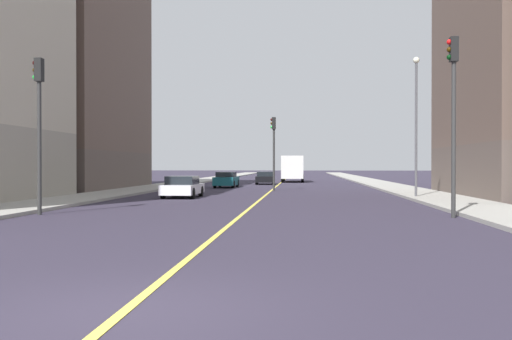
{
  "coord_description": "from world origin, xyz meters",
  "views": [
    {
      "loc": [
        2.33,
        -7.24,
        1.93
      ],
      "look_at": [
        -0.55,
        27.82,
        1.63
      ],
      "focal_mm": 39.38,
      "sensor_mm": 36.0,
      "label": 1
    }
  ],
  "objects_px": {
    "traffic_light_right_near": "(39,114)",
    "box_truck": "(293,168)",
    "car_black": "(265,178)",
    "building_right_midblock": "(67,54)",
    "traffic_light_median_far": "(274,143)",
    "car_teal": "(226,180)",
    "traffic_light_left_near": "(453,102)",
    "car_white": "(183,187)",
    "street_lamp_left_near": "(416,113)"
  },
  "relations": [
    {
      "from": "building_right_midblock",
      "to": "traffic_light_median_far",
      "type": "distance_m",
      "value": 18.32
    },
    {
      "from": "street_lamp_left_near",
      "to": "car_white",
      "type": "bearing_deg",
      "value": 179.5
    },
    {
      "from": "street_lamp_left_near",
      "to": "box_truck",
      "type": "distance_m",
      "value": 32.96
    },
    {
      "from": "traffic_light_right_near",
      "to": "street_lamp_left_near",
      "type": "relative_size",
      "value": 0.76
    },
    {
      "from": "car_white",
      "to": "car_black",
      "type": "bearing_deg",
      "value": 81.99
    },
    {
      "from": "car_black",
      "to": "car_white",
      "type": "bearing_deg",
      "value": -98.01
    },
    {
      "from": "traffic_light_left_near",
      "to": "street_lamp_left_near",
      "type": "distance_m",
      "value": 11.87
    },
    {
      "from": "traffic_light_right_near",
      "to": "car_white",
      "type": "xyz_separation_m",
      "value": [
        3.1,
        11.92,
        -3.3
      ]
    },
    {
      "from": "traffic_light_median_far",
      "to": "car_white",
      "type": "relative_size",
      "value": 1.32
    },
    {
      "from": "building_right_midblock",
      "to": "car_white",
      "type": "distance_m",
      "value": 18.92
    },
    {
      "from": "traffic_light_right_near",
      "to": "traffic_light_left_near",
      "type": "bearing_deg",
      "value": 0.0
    },
    {
      "from": "building_right_midblock",
      "to": "box_truck",
      "type": "bearing_deg",
      "value": 49.83
    },
    {
      "from": "traffic_light_median_far",
      "to": "car_white",
      "type": "height_order",
      "value": "traffic_light_median_far"
    },
    {
      "from": "traffic_light_median_far",
      "to": "car_black",
      "type": "relative_size",
      "value": 1.21
    },
    {
      "from": "building_right_midblock",
      "to": "street_lamp_left_near",
      "type": "bearing_deg",
      "value": -23.22
    },
    {
      "from": "traffic_light_right_near",
      "to": "car_teal",
      "type": "xyz_separation_m",
      "value": [
        3.66,
        27.22,
        -3.26
      ]
    },
    {
      "from": "traffic_light_right_near",
      "to": "car_black",
      "type": "height_order",
      "value": "traffic_light_right_near"
    },
    {
      "from": "traffic_light_median_far",
      "to": "car_teal",
      "type": "xyz_separation_m",
      "value": [
        -4.43,
        6.41,
        -2.93
      ]
    },
    {
      "from": "building_right_midblock",
      "to": "traffic_light_left_near",
      "type": "relative_size",
      "value": 3.29
    },
    {
      "from": "traffic_light_left_near",
      "to": "traffic_light_median_far",
      "type": "height_order",
      "value": "traffic_light_left_near"
    },
    {
      "from": "traffic_light_median_far",
      "to": "car_white",
      "type": "bearing_deg",
      "value": -119.33
    },
    {
      "from": "car_black",
      "to": "car_teal",
      "type": "bearing_deg",
      "value": -108.07
    },
    {
      "from": "traffic_light_left_near",
      "to": "car_white",
      "type": "height_order",
      "value": "traffic_light_left_near"
    },
    {
      "from": "car_white",
      "to": "car_teal",
      "type": "relative_size",
      "value": 0.95
    },
    {
      "from": "car_white",
      "to": "box_truck",
      "type": "distance_m",
      "value": 32.36
    },
    {
      "from": "car_white",
      "to": "car_teal",
      "type": "height_order",
      "value": "car_teal"
    },
    {
      "from": "car_teal",
      "to": "box_truck",
      "type": "xyz_separation_m",
      "value": [
        5.48,
        16.48,
        0.94
      ]
    },
    {
      "from": "traffic_light_left_near",
      "to": "traffic_light_right_near",
      "type": "height_order",
      "value": "traffic_light_left_near"
    },
    {
      "from": "street_lamp_left_near",
      "to": "car_black",
      "type": "distance_m",
      "value": 26.47
    },
    {
      "from": "box_truck",
      "to": "street_lamp_left_near",
      "type": "bearing_deg",
      "value": -76.61
    },
    {
      "from": "traffic_light_median_far",
      "to": "box_truck",
      "type": "bearing_deg",
      "value": 87.37
    },
    {
      "from": "traffic_light_left_near",
      "to": "car_teal",
      "type": "xyz_separation_m",
      "value": [
        -12.06,
        27.22,
        -3.57
      ]
    },
    {
      "from": "traffic_light_right_near",
      "to": "traffic_light_median_far",
      "type": "relative_size",
      "value": 1.1
    },
    {
      "from": "street_lamp_left_near",
      "to": "car_white",
      "type": "xyz_separation_m",
      "value": [
        -13.64,
        0.12,
        -4.29
      ]
    },
    {
      "from": "traffic_light_left_near",
      "to": "car_teal",
      "type": "distance_m",
      "value": 29.99
    },
    {
      "from": "building_right_midblock",
      "to": "car_black",
      "type": "bearing_deg",
      "value": 41.08
    },
    {
      "from": "traffic_light_median_far",
      "to": "box_truck",
      "type": "distance_m",
      "value": 23.01
    },
    {
      "from": "traffic_light_left_near",
      "to": "traffic_light_right_near",
      "type": "xyz_separation_m",
      "value": [
        -15.72,
        -0.0,
        -0.3
      ]
    },
    {
      "from": "car_black",
      "to": "building_right_midblock",
      "type": "bearing_deg",
      "value": -138.92
    },
    {
      "from": "traffic_light_left_near",
      "to": "car_black",
      "type": "relative_size",
      "value": 1.45
    },
    {
      "from": "traffic_light_right_near",
      "to": "box_truck",
      "type": "relative_size",
      "value": 0.77
    },
    {
      "from": "building_right_midblock",
      "to": "car_teal",
      "type": "height_order",
      "value": "building_right_midblock"
    },
    {
      "from": "car_white",
      "to": "car_black",
      "type": "relative_size",
      "value": 0.92
    },
    {
      "from": "street_lamp_left_near",
      "to": "building_right_midblock",
      "type": "bearing_deg",
      "value": 156.78
    },
    {
      "from": "traffic_light_median_far",
      "to": "street_lamp_left_near",
      "type": "relative_size",
      "value": 0.69
    },
    {
      "from": "street_lamp_left_near",
      "to": "traffic_light_left_near",
      "type": "bearing_deg",
      "value": -94.92
    },
    {
      "from": "car_teal",
      "to": "box_truck",
      "type": "height_order",
      "value": "box_truck"
    },
    {
      "from": "building_right_midblock",
      "to": "street_lamp_left_near",
      "type": "distance_m",
      "value": 28.22
    },
    {
      "from": "building_right_midblock",
      "to": "car_black",
      "type": "relative_size",
      "value": 4.78
    },
    {
      "from": "building_right_midblock",
      "to": "traffic_light_right_near",
      "type": "height_order",
      "value": "building_right_midblock"
    }
  ]
}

